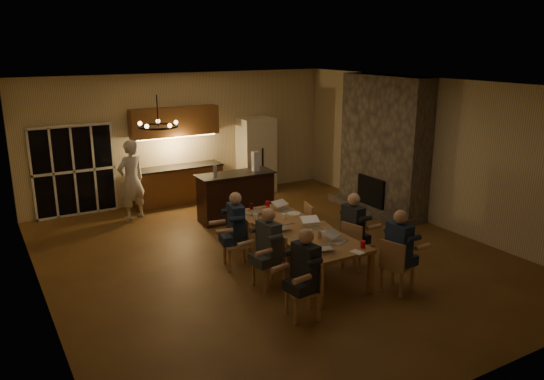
{
  "coord_description": "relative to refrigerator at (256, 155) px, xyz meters",
  "views": [
    {
      "loc": [
        -4.72,
        -8.06,
        3.91
      ],
      "look_at": [
        0.14,
        0.3,
        1.21
      ],
      "focal_mm": 35.0,
      "sensor_mm": 36.0,
      "label": 1
    }
  ],
  "objects": [
    {
      "name": "plate_left",
      "position": [
        -2.13,
        -5.67,
        -0.24
      ],
      "size": [
        0.23,
        0.23,
        0.02
      ],
      "primitive_type": "cylinder",
      "color": "white",
      "rests_on": "dining_table"
    },
    {
      "name": "chair_left_mid",
      "position": [
        -2.63,
        -5.24,
        -0.55
      ],
      "size": [
        0.46,
        0.46,
        0.89
      ],
      "primitive_type": null,
      "rotation": [
        0.0,
        0.0,
        -1.52
      ],
      "color": "tan",
      "rests_on": "ground"
    },
    {
      "name": "bar_bottle",
      "position": [
        -2.04,
        -1.86,
        0.2
      ],
      "size": [
        0.09,
        0.09,
        0.24
      ],
      "primitive_type": "cylinder",
      "color": "#99999E",
      "rests_on": "bar_island"
    },
    {
      "name": "plate_near",
      "position": [
        -1.5,
        -5.32,
        -0.24
      ],
      "size": [
        0.28,
        0.28,
        0.02
      ],
      "primitive_type": "cylinder",
      "color": "white",
      "rests_on": "dining_table"
    },
    {
      "name": "redcup_mid",
      "position": [
        -2.2,
        -4.35,
        -0.19
      ],
      "size": [
        0.09,
        0.09,
        0.12
      ],
      "primitive_type": "cylinder",
      "color": "red",
      "rests_on": "dining_table"
    },
    {
      "name": "laptop_c",
      "position": [
        -2.1,
        -4.72,
        -0.14
      ],
      "size": [
        0.33,
        0.29,
        0.23
      ],
      "primitive_type": null,
      "rotation": [
        0.0,
        0.0,
        3.17
      ],
      "color": "silver",
      "rests_on": "dining_table"
    },
    {
      "name": "mug_back",
      "position": [
        -2.19,
        -3.99,
        -0.2
      ],
      "size": [
        0.09,
        0.09,
        0.1
      ],
      "primitive_type": "cylinder",
      "color": "white",
      "rests_on": "dining_table"
    },
    {
      "name": "kitchenette",
      "position": [
        -2.2,
        0.05,
        0.2
      ],
      "size": [
        2.24,
        0.68,
        2.4
      ],
      "primitive_type": null,
      "color": "brown",
      "rests_on": "ground"
    },
    {
      "name": "laptop_e",
      "position": [
        -2.05,
        -3.69,
        -0.14
      ],
      "size": [
        0.35,
        0.31,
        0.23
      ],
      "primitive_type": null,
      "rotation": [
        0.0,
        0.0,
        3.25
      ],
      "color": "silver",
      "rests_on": "dining_table"
    },
    {
      "name": "notepad",
      "position": [
        -1.6,
        -6.23,
        -0.24
      ],
      "size": [
        0.19,
        0.23,
        0.01
      ],
      "primitive_type": "cube",
      "rotation": [
        0.0,
        0.0,
        0.21
      ],
      "color": "white",
      "rests_on": "dining_table"
    },
    {
      "name": "dining_table",
      "position": [
        -1.8,
        -4.81,
        -0.62
      ],
      "size": [
        1.1,
        2.96,
        0.75
      ],
      "primitive_type": "cube",
      "color": "#AA6E44",
      "rests_on": "ground"
    },
    {
      "name": "laptop_b",
      "position": [
        -1.59,
        -5.71,
        -0.14
      ],
      "size": [
        0.41,
        0.39,
        0.23
      ],
      "primitive_type": null,
      "rotation": [
        0.0,
        0.0,
        0.42
      ],
      "color": "silver",
      "rests_on": "dining_table"
    },
    {
      "name": "chair_right_far",
      "position": [
        -0.88,
        -4.15,
        -0.55
      ],
      "size": [
        0.53,
        0.53,
        0.89
      ],
      "primitive_type": null,
      "rotation": [
        0.0,
        0.0,
        1.33
      ],
      "color": "tan",
      "rests_on": "ground"
    },
    {
      "name": "can_silver",
      "position": [
        -1.76,
        -5.43,
        -0.19
      ],
      "size": [
        0.06,
        0.06,
        0.12
      ],
      "primitive_type": "cylinder",
      "color": "#B2B2B7",
      "rests_on": "dining_table"
    },
    {
      "name": "person_right_mid",
      "position": [
        -0.93,
        -5.27,
        -0.31
      ],
      "size": [
        0.61,
        0.61,
        1.38
      ],
      "primitive_type": null,
      "rotation": [
        0.0,
        0.0,
        1.6
      ],
      "color": "#22232C",
      "rests_on": "ground"
    },
    {
      "name": "person_left_mid",
      "position": [
        -2.65,
        -5.27,
        -0.31
      ],
      "size": [
        0.67,
        0.67,
        1.38
      ],
      "primitive_type": null,
      "rotation": [
        0.0,
        0.0,
        -1.44
      ],
      "color": "#393D44",
      "rests_on": "ground"
    },
    {
      "name": "left_wall",
      "position": [
        -5.92,
        -4.15,
        0.6
      ],
      "size": [
        0.04,
        9.0,
        3.2
      ],
      "primitive_type": "cube",
      "color": "beige",
      "rests_on": "ground"
    },
    {
      "name": "laptop_f",
      "position": [
        -1.47,
        -3.81,
        -0.14
      ],
      "size": [
        0.37,
        0.34,
        0.23
      ],
      "primitive_type": null,
      "rotation": [
        0.0,
        0.0,
        0.2
      ],
      "color": "silver",
      "rests_on": "dining_table"
    },
    {
      "name": "laptop_a",
      "position": [
        -1.99,
        -5.85,
        -0.14
      ],
      "size": [
        0.38,
        0.35,
        0.23
      ],
      "primitive_type": null,
      "rotation": [
        0.0,
        0.0,
        2.91
      ],
      "color": "silver",
      "rests_on": "dining_table"
    },
    {
      "name": "chair_right_mid",
      "position": [
        -0.89,
        -5.37,
        -0.55
      ],
      "size": [
        0.55,
        0.55,
        0.89
      ],
      "primitive_type": null,
      "rotation": [
        0.0,
        0.0,
        1.86
      ],
      "color": "tan",
      "rests_on": "ground"
    },
    {
      "name": "can_cola",
      "position": [
        -1.98,
        -3.44,
        -0.19
      ],
      "size": [
        0.07,
        0.07,
        0.12
      ],
      "primitive_type": "cylinder",
      "color": "#3F0F0C",
      "rests_on": "dining_table"
    },
    {
      "name": "person_right_near",
      "position": [
        -0.89,
        -6.4,
        -0.31
      ],
      "size": [
        0.62,
        0.62,
        1.38
      ],
      "primitive_type": null,
      "rotation": [
        0.0,
        0.0,
        1.61
      ],
      "color": "#1A2B43",
      "rests_on": "ground"
    },
    {
      "name": "redcup_near",
      "position": [
        -1.4,
        -6.12,
        -0.19
      ],
      "size": [
        0.08,
        0.08,
        0.12
      ],
      "primitive_type": "cylinder",
      "color": "red",
      "rests_on": "dining_table"
    },
    {
      "name": "ceiling",
      "position": [
        -1.9,
        -4.15,
        2.22
      ],
      "size": [
        8.0,
        9.0,
        0.04
      ],
      "primitive_type": "cube",
      "color": "white",
      "rests_on": "back_wall"
    },
    {
      "name": "chair_left_far",
      "position": [
        -2.72,
        -4.25,
        -0.55
      ],
      "size": [
        0.52,
        0.52,
        0.89
      ],
      "primitive_type": null,
      "rotation": [
        0.0,
        0.0,
        -1.78
      ],
      "color": "tan",
      "rests_on": "ground"
    },
    {
      "name": "mug_mid",
      "position": [
        -1.73,
        -4.25,
        -0.2
      ],
      "size": [
        0.09,
        0.09,
        0.1
      ],
      "primitive_type": "cylinder",
      "color": "white",
      "rests_on": "dining_table"
    },
    {
      "name": "person_left_near",
      "position": [
        -2.66,
        -6.37,
        -0.31
      ],
      "size": [
        0.68,
        0.68,
        1.38
      ],
      "primitive_type": null,
      "rotation": [
        0.0,
        0.0,
        -1.43
      ],
      "color": "#22232C",
      "rests_on": "ground"
    },
    {
      "name": "redcup_far",
      "position": [
        -1.63,
        -3.46,
        -0.19
      ],
      "size": [
        0.09,
        0.09,
        0.12
      ],
      "primitive_type": "cylinder",
      "color": "red",
      "rests_on": "dining_table"
    },
    {
      "name": "mug_front",
      "position": [
        -1.81,
        -5.22,
        -0.2
      ],
      "size": [
        0.08,
        0.08,
        0.1
      ],
      "primitive_type": "cylinder",
      "color": "white",
      "rests_on": "dining_table"
    },
    {
      "name": "person_left_far",
      "position": [
        -2.69,
        -4.17,
        -0.31
      ],
      "size": [
        0.69,
        0.69,
        1.38
      ],
      "primitive_type": null,
      "rotation": [
        0.0,
        0.0,
        -1.74
      ],
      "color": "#1A2B43",
      "rests_on": "ground"
    },
    {
      "name": "bar_blender",
      "position": [
        -1.02,
        -1.83,
        0.3
      ],
      "size": [
        0.15,
        0.15,
        0.45
      ],
      "primitive_type": "cube",
      "rotation": [
        0.0,
        0.0,
        -0.05
      ],
      "color": "silver",
      "rests_on": "bar_island"
    },
    {
      "name": "right_wall",
      "position": [
        2.12,
        -4.15,
        0.6
      ],
      "size": [
        0.04,
        9.0,
        3.2
      ],
      "primitive_type": "cube",
      "color": "beige",
      "rests_on": "ground"
    },
    {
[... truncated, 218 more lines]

